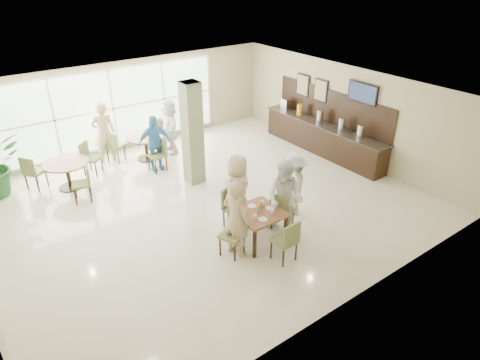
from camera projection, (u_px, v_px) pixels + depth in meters
ground at (206, 203)px, 10.89m from camera, size 10.00×10.00×0.00m
room_shell at (203, 141)px, 10.10m from camera, size 10.00×10.00×10.00m
window_bank at (113, 109)px, 13.16m from camera, size 7.00×0.04×7.00m
column at (192, 134)px, 11.30m from camera, size 0.45×0.45×2.80m
main_table at (258, 215)px, 9.13m from camera, size 1.00×1.00×0.75m
round_table_left at (67, 168)px, 11.34m from camera, size 1.18×1.18×0.75m
round_table_right at (146, 141)px, 12.98m from camera, size 1.16×1.16×0.75m
chairs_main_table at (258, 223)px, 9.22m from camera, size 2.08×2.14×0.95m
chairs_table_left at (70, 171)px, 11.44m from camera, size 2.15×2.02×0.95m
chairs_table_right at (146, 145)px, 12.99m from camera, size 2.22×1.91×0.95m
tabletop_clutter at (259, 209)px, 9.07m from camera, size 0.69×0.76×0.21m
buffet_counter at (323, 136)px, 13.45m from camera, size 0.64×4.70×1.95m
wall_tv at (363, 93)px, 12.05m from camera, size 0.06×1.00×0.58m
framed_art_a at (321, 90)px, 13.33m from camera, size 0.05×0.55×0.70m
framed_art_b at (303, 85)px, 13.90m from camera, size 0.05×0.55×0.70m
teen_left at (236, 218)px, 8.66m from camera, size 0.56×0.71×1.72m
teen_far at (238, 190)px, 9.74m from camera, size 0.92×0.65×1.70m
teen_right at (285, 199)px, 9.33m from camera, size 0.95×1.05×1.76m
teen_standing at (294, 184)px, 10.12m from camera, size 1.06×1.16×1.56m
adult_a at (154, 143)px, 12.24m from camera, size 1.01×0.65×1.64m
adult_b at (169, 126)px, 13.35m from camera, size 0.97×1.69×1.71m
adult_standing at (104, 133)px, 12.64m from camera, size 0.74×0.55×1.87m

